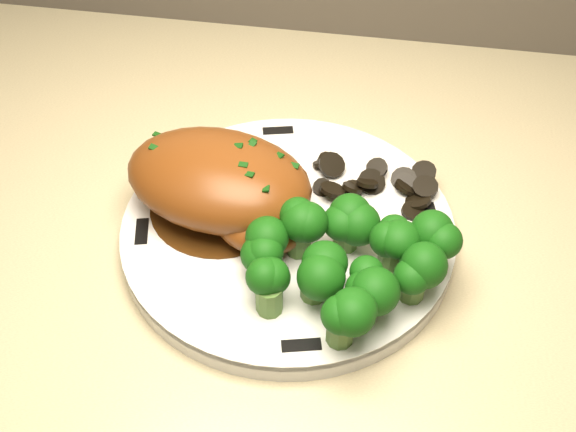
% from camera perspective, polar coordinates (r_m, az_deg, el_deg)
% --- Properties ---
extents(counter, '(2.14, 0.71, 1.04)m').
position_cam_1_polar(counter, '(1.07, -9.76, -15.89)').
color(counter, '#4F3724').
rests_on(counter, ground).
extents(plate, '(0.32, 0.32, 0.02)m').
position_cam_1_polar(plate, '(0.64, 0.00, -1.23)').
color(plate, silver).
rests_on(plate, counter).
extents(rim_accent_0, '(0.02, 0.03, 0.00)m').
position_cam_1_polar(rim_accent_0, '(0.65, 11.23, 0.07)').
color(rim_accent_0, black).
rests_on(rim_accent_0, plate).
extents(rim_accent_1, '(0.03, 0.02, 0.00)m').
position_cam_1_polar(rim_accent_1, '(0.72, -0.80, 6.74)').
color(rim_accent_1, black).
rests_on(rim_accent_1, plate).
extents(rim_accent_2, '(0.02, 0.03, 0.00)m').
position_cam_1_polar(rim_accent_2, '(0.63, -11.47, -1.23)').
color(rim_accent_2, black).
rests_on(rim_accent_2, plate).
extents(rim_accent_3, '(0.03, 0.02, 0.00)m').
position_cam_1_polar(rim_accent_3, '(0.55, 1.06, -10.20)').
color(rim_accent_3, black).
rests_on(rim_accent_3, plate).
extents(gravy_pool, '(0.13, 0.13, 0.00)m').
position_cam_1_polar(gravy_pool, '(0.64, -5.31, 0.82)').
color(gravy_pool, '#3E210B').
rests_on(gravy_pool, plate).
extents(chicken_breast, '(0.18, 0.14, 0.06)m').
position_cam_1_polar(chicken_breast, '(0.62, -5.14, 2.48)').
color(chicken_breast, brown).
rests_on(chicken_breast, plate).
extents(mushroom_pile, '(0.10, 0.07, 0.03)m').
position_cam_1_polar(mushroom_pile, '(0.66, 6.54, 2.66)').
color(mushroom_pile, black).
rests_on(mushroom_pile, plate).
extents(broccoli_florets, '(0.17, 0.13, 0.05)m').
position_cam_1_polar(broccoli_florets, '(0.56, 4.46, -3.67)').
color(broccoli_florets, '#4D7330').
rests_on(broccoli_florets, plate).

